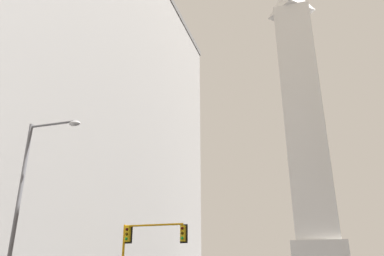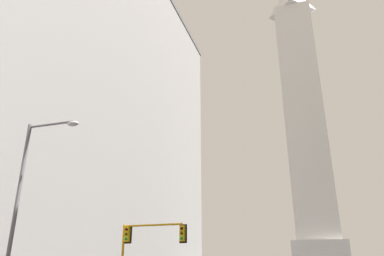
{
  "view_description": "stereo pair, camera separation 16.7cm",
  "coord_description": "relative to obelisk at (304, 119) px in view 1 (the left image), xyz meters",
  "views": [
    {
      "loc": [
        -0.8,
        -0.52,
        1.44
      ],
      "look_at": [
        -12.29,
        36.38,
        16.55
      ],
      "focal_mm": 35.0,
      "sensor_mm": 36.0,
      "label": 1
    },
    {
      "loc": [
        -0.64,
        -0.47,
        1.44
      ],
      "look_at": [
        -12.29,
        36.38,
        16.55
      ],
      "focal_mm": 35.0,
      "sensor_mm": 36.0,
      "label": 2
    }
  ],
  "objects": [
    {
      "name": "obelisk",
      "position": [
        0.0,
        0.0,
        0.0
      ],
      "size": [
        8.57,
        8.57,
        59.27
      ],
      "color": "silver",
      "rests_on": "ground_plane"
    },
    {
      "name": "street_lamp",
      "position": [
        -14.1,
        -51.82,
        -22.69
      ],
      "size": [
        3.11,
        0.36,
        8.93
      ],
      "color": "slate",
      "rests_on": "ground_plane"
    },
    {
      "name": "building_left",
      "position": [
        -29.0,
        -37.28,
        -8.58
      ],
      "size": [
        24.82,
        52.49,
        39.09
      ],
      "color": "gray",
      "rests_on": "ground_plane"
    },
    {
      "name": "traffic_light_mid_left",
      "position": [
        -12.59,
        -40.72,
        -24.38
      ],
      "size": [
        5.16,
        0.5,
        4.93
      ],
      "color": "orange",
      "rests_on": "ground_plane"
    }
  ]
}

